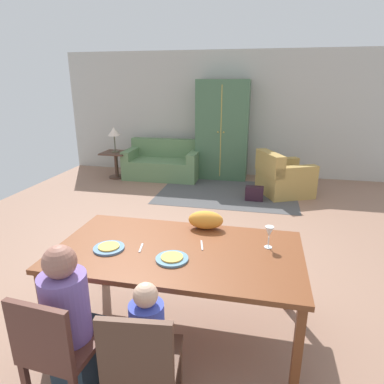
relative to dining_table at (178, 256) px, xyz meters
The scene contains 22 objects.
ground_plane 2.04m from the dining_table, 97.17° to the left, with size 7.50×6.74×0.02m, color #926B57.
back_wall 5.36m from the dining_table, 92.57° to the left, with size 7.50×0.10×2.70m, color #BBB7AD.
dining_table is the anchor object (origin of this frame).
plate_near_man 0.56m from the dining_table, 167.58° to the right, with size 0.25×0.25×0.02m, color #547FA9.
pizza_near_man 0.56m from the dining_table, 167.58° to the right, with size 0.17×0.17×0.01m, color gold.
plate_near_child 0.19m from the dining_table, 90.00° to the right, with size 0.25×0.25×0.02m, color #5584A1.
pizza_near_child 0.20m from the dining_table, 90.00° to the right, with size 0.17×0.17×0.01m, color gold.
wine_glass 0.76m from the dining_table, 14.16° to the left, with size 0.07×0.07×0.19m.
fork 0.31m from the dining_table, behind, with size 0.02×0.15×0.01m, color silver.
knife 0.21m from the dining_table, 29.28° to the left, with size 0.01×0.17×0.01m, color silver.
dining_chair_man 1.08m from the dining_table, 121.47° to the right, with size 0.45×0.45×0.87m.
person_man 0.92m from the dining_table, 126.74° to the right, with size 0.30×0.41×1.11m.
dining_chair_child 0.92m from the dining_table, 89.42° to the right, with size 0.47×0.47×0.87m.
person_child 0.78m from the dining_table, 90.27° to the right, with size 0.22×0.30×0.92m.
cat 0.49m from the dining_table, 71.22° to the left, with size 0.32×0.16×0.17m, color orange.
area_rug 3.86m from the dining_table, 90.12° to the left, with size 2.60×1.80×0.01m, color #4D4D4E.
couch 4.92m from the dining_table, 108.40° to the left, with size 1.62×0.86×0.82m.
armchair 4.12m from the dining_table, 75.70° to the left, with size 1.14×1.14×0.82m.
armoire 4.94m from the dining_table, 93.16° to the left, with size 1.10×0.59×2.10m.
side_table 5.09m from the dining_table, 120.19° to the left, with size 0.56×0.56×0.58m.
table_lamp 5.09m from the dining_table, 120.19° to the left, with size 0.26×0.26×0.54m.
handbag 3.58m from the dining_table, 81.68° to the left, with size 0.32×0.16×0.26m, color black.
Camera 1 is at (0.86, -3.48, 2.05)m, focal length 31.41 mm.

